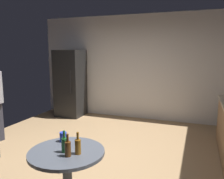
{
  "coord_description": "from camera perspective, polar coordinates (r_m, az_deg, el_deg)",
  "views": [
    {
      "loc": [
        1.57,
        -3.3,
        1.76
      ],
      "look_at": [
        0.1,
        0.62,
        1.08
      ],
      "focal_mm": 37.23,
      "sensor_mm": 36.0,
      "label": 1
    }
  ],
  "objects": [
    {
      "name": "ground_plane",
      "position": [
        4.08,
        -4.6,
        -17.1
      ],
      "size": [
        5.2,
        5.2,
        0.1
      ],
      "primitive_type": "cube",
      "color": "#9E7C56"
    },
    {
      "name": "wall_back",
      "position": [
        6.15,
        5.73,
        5.43
      ],
      "size": [
        5.32,
        0.06,
        2.7
      ],
      "primitive_type": "cube",
      "color": "silver",
      "rests_on": "ground_plane"
    },
    {
      "name": "refrigerator",
      "position": [
        6.46,
        -10.21,
        1.51
      ],
      "size": [
        0.7,
        0.68,
        1.8
      ],
      "color": "black",
      "rests_on": "ground_plane"
    },
    {
      "name": "foreground_table",
      "position": [
        2.6,
        -11.02,
        -16.65
      ],
      "size": [
        0.8,
        0.8,
        0.73
      ],
      "color": "#4C515B",
      "rests_on": "ground_plane"
    },
    {
      "name": "beer_bottle_amber",
      "position": [
        2.44,
        -8.37,
        -13.58
      ],
      "size": [
        0.06,
        0.06,
        0.23
      ],
      "color": "#8C5919",
      "rests_on": "foreground_table"
    },
    {
      "name": "beer_bottle_brown",
      "position": [
        2.4,
        -10.8,
        -13.99
      ],
      "size": [
        0.06,
        0.06,
        0.23
      ],
      "color": "#593314",
      "rests_on": "foreground_table"
    },
    {
      "name": "beer_bottle_green",
      "position": [
        2.5,
        -11.61,
        -13.08
      ],
      "size": [
        0.06,
        0.06,
        0.23
      ],
      "color": "#26662D",
      "rests_on": "foreground_table"
    },
    {
      "name": "plastic_cup_blue",
      "position": [
        2.79,
        -11.9,
        -11.3
      ],
      "size": [
        0.08,
        0.08,
        0.11
      ],
      "primitive_type": "cylinder",
      "color": "blue",
      "rests_on": "foreground_table"
    }
  ]
}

